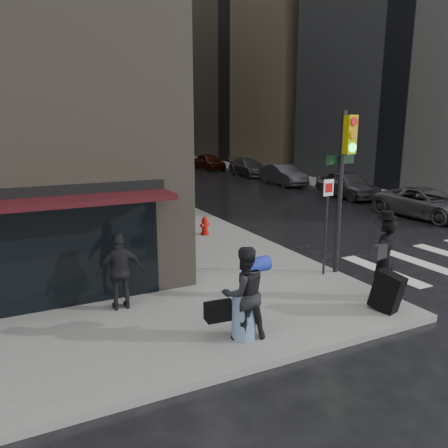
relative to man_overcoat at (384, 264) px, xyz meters
The scene contains 15 objects.
ground 2.03m from the man_overcoat, 149.89° to the left, with size 140.00×140.00×0.00m, color black.
sidewalk_left 27.93m from the man_overcoat, 93.09° to the left, with size 4.00×50.00×0.15m, color slate.
sidewalk_right 30.36m from the man_overcoat, 66.71° to the left, with size 3.00×50.00×0.15m, color slate.
bldg_right_far 64.78m from the man_overcoat, 67.41° to the left, with size 22.00×20.00×25.00m, color slate.
bldg_distant 80.40m from the man_overcoat, 86.74° to the left, with size 40.00×12.00×32.00m, color slate.
man_overcoat is the anchor object (origin of this frame).
man_jeans 3.78m from the man_overcoat, behind, with size 1.31×0.76×1.84m.
man_greycoat 6.00m from the man_overcoat, 157.79° to the left, with size 1.05×0.51×1.74m.
traffic_light 2.80m from the man_overcoat, 79.71° to the left, with size 1.09×0.50×4.38m.
fire_hydrant 7.65m from the man_overcoat, 99.17° to the left, with size 0.40×0.30×0.69m.
parked_car_0 11.34m from the man_overcoat, 34.85° to the left, with size 2.21×4.80×1.33m, color #494A4E.
parked_car_1 15.91m from the man_overcoat, 51.30° to the left, with size 1.80×4.48×1.53m, color #46464B.
parked_car_2 20.66m from the man_overcoat, 62.69° to the left, with size 1.48×4.26×1.40m, color #393A3E.
parked_car_3 26.30m from the man_overcoat, 67.47° to the left, with size 1.93×4.75×1.38m, color #3F3E43.
parked_car_4 31.60m from the man_overcoat, 73.04° to the left, with size 1.72×4.28×1.46m, color #40130C.
Camera 1 is at (-6.03, -7.83, 4.22)m, focal length 35.00 mm.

